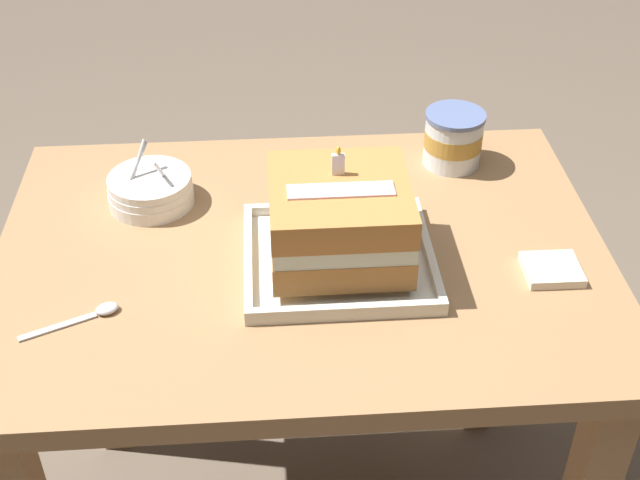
# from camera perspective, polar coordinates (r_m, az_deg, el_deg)

# --- Properties ---
(dining_table) EXTENTS (0.95, 0.68, 0.75)m
(dining_table) POSITION_cam_1_polar(r_m,az_deg,el_deg) (1.41, -1.15, -4.84)
(dining_table) COLOR #9E754C
(dining_table) RESTS_ON ground_plane
(foil_tray) EXTENTS (0.28, 0.26, 0.02)m
(foil_tray) POSITION_cam_1_polar(r_m,az_deg,el_deg) (1.29, 1.25, -1.28)
(foil_tray) COLOR silver
(foil_tray) RESTS_ON dining_table
(birthday_cake) EXTENTS (0.20, 0.20, 0.16)m
(birthday_cake) POSITION_cam_1_polar(r_m,az_deg,el_deg) (1.25, 1.30, 1.44)
(birthday_cake) COLOR #B87B3D
(birthday_cake) RESTS_ON foil_tray
(bowl_stack) EXTENTS (0.14, 0.14, 0.10)m
(bowl_stack) POSITION_cam_1_polar(r_m,az_deg,el_deg) (1.44, -11.22, 3.30)
(bowl_stack) COLOR white
(bowl_stack) RESTS_ON dining_table
(ice_cream_tub) EXTENTS (0.10, 0.10, 0.10)m
(ice_cream_tub) POSITION_cam_1_polar(r_m,az_deg,el_deg) (1.52, 8.87, 6.70)
(ice_cream_tub) COLOR white
(ice_cream_tub) RESTS_ON dining_table
(serving_spoon_near_tray) EXTENTS (0.14, 0.07, 0.01)m
(serving_spoon_near_tray) POSITION_cam_1_polar(r_m,az_deg,el_deg) (1.24, -14.78, -4.73)
(serving_spoon_near_tray) COLOR silver
(serving_spoon_near_tray) RESTS_ON dining_table
(napkin_pile) EXTENTS (0.08, 0.08, 0.01)m
(napkin_pile) POSITION_cam_1_polar(r_m,az_deg,el_deg) (1.32, 15.18, -1.92)
(napkin_pile) COLOR silver
(napkin_pile) RESTS_ON dining_table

